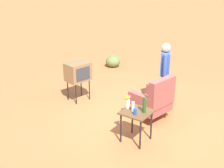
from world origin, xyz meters
TOP-DOWN VIEW (x-y plane):
  - ground_plane at (0.00, 0.00)m, footprint 60.00×60.00m
  - armchair at (-0.08, 0.29)m, footprint 0.91×0.92m
  - side_table at (0.95, 0.43)m, footprint 0.56×0.56m
  - tv_on_stand at (0.08, -1.83)m, footprint 0.68×0.56m
  - person_standing at (-0.84, 0.16)m, footprint 0.53×0.35m
  - bottle_wine_green at (0.90, 0.57)m, footprint 0.07×0.07m
  - soda_can_blue at (1.08, 0.47)m, footprint 0.07×0.07m
  - bottle_short_clear at (0.98, 0.36)m, footprint 0.06×0.06m
  - flower_vase at (0.91, 0.20)m, footprint 0.15×0.10m
  - shrub_near at (-2.74, -2.67)m, footprint 0.52×0.52m

SIDE VIEW (x-z plane):
  - ground_plane at x=0.00m, z-range 0.00..0.00m
  - shrub_near at x=-2.74m, z-range 0.00..0.40m
  - armchair at x=-0.08m, z-range -0.03..1.03m
  - side_table at x=0.95m, z-range 0.23..0.90m
  - soda_can_blue at x=1.08m, z-range 0.67..0.79m
  - bottle_short_clear at x=0.98m, z-range 0.67..0.87m
  - tv_on_stand at x=0.08m, z-range 0.27..1.30m
  - flower_vase at x=0.91m, z-range 0.68..0.95m
  - bottle_wine_green at x=0.90m, z-range 0.67..0.99m
  - person_standing at x=-0.84m, z-range 0.12..1.76m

